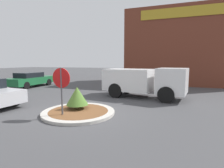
% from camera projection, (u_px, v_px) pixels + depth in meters
% --- Properties ---
extents(ground_plane, '(120.00, 120.00, 0.00)m').
position_uv_depth(ground_plane, '(79.00, 113.00, 7.88)').
color(ground_plane, '#474749').
extents(traffic_island, '(3.24, 3.24, 0.12)m').
position_uv_depth(traffic_island, '(79.00, 112.00, 7.87)').
color(traffic_island, '#BCB7AD').
rests_on(traffic_island, ground_plane).
extents(stop_sign, '(0.82, 0.07, 2.09)m').
position_uv_depth(stop_sign, '(61.00, 83.00, 7.14)').
color(stop_sign, '#4C4C51').
rests_on(stop_sign, ground_plane).
extents(island_shrub, '(1.02, 1.02, 1.03)m').
position_uv_depth(island_shrub, '(77.00, 96.00, 8.16)').
color(island_shrub, brown).
rests_on(island_shrub, traffic_island).
extents(utility_truck, '(5.42, 2.74, 1.94)m').
position_uv_depth(utility_truck, '(143.00, 81.00, 11.35)').
color(utility_truck, white).
rests_on(utility_truck, ground_plane).
extents(storefront_building, '(11.23, 6.07, 7.59)m').
position_uv_depth(storefront_building, '(182.00, 48.00, 18.81)').
color(storefront_building, brown).
rests_on(storefront_building, ground_plane).
extents(parked_sedan_green, '(1.81, 4.52, 1.36)m').
position_uv_depth(parked_sedan_green, '(31.00, 79.00, 16.32)').
color(parked_sedan_green, '#1E6638').
rests_on(parked_sedan_green, ground_plane).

